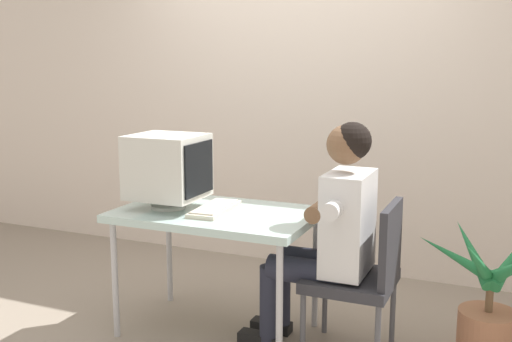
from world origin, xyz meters
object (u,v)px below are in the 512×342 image
desk (216,220)px  potted_plant (489,306)px  crt_monitor (168,167)px  person_seated (330,228)px  office_chair (363,271)px  keyboard (214,209)px

desk → potted_plant: bearing=10.0°
desk → crt_monitor: (-0.28, -0.05, 0.30)m
crt_monitor → person_seated: 0.99m
desk → crt_monitor: crt_monitor is taller
crt_monitor → office_chair: size_ratio=0.50×
crt_monitor → keyboard: 0.36m
desk → keyboard: size_ratio=2.60×
desk → office_chair: size_ratio=1.32×
keyboard → crt_monitor: bearing=-171.9°
crt_monitor → person_seated: person_seated is taller
desk → person_seated: 0.67m
person_seated → potted_plant: 0.93m
crt_monitor → person_seated: size_ratio=0.34×
desk → person_seated: person_seated is taller
desk → keyboard: 0.07m
office_chair → person_seated: (-0.19, -0.00, 0.22)m
desk → office_chair: 0.88m
desk → keyboard: (-0.01, -0.01, 0.07)m
office_chair → crt_monitor: bearing=-175.7°
keyboard → potted_plant: bearing=10.3°
keyboard → person_seated: 0.67m
crt_monitor → keyboard: crt_monitor is taller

